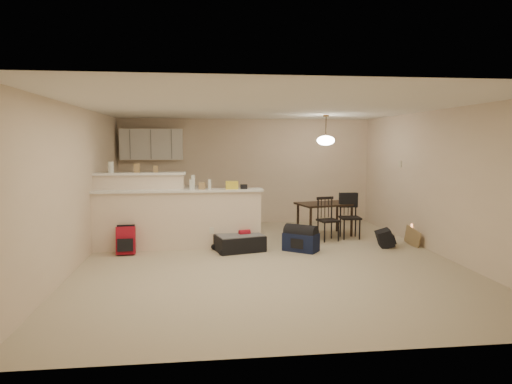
{
  "coord_description": "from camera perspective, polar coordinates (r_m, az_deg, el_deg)",
  "views": [
    {
      "loc": [
        -1.06,
        -7.39,
        1.92
      ],
      "look_at": [
        -0.1,
        0.7,
        1.05
      ],
      "focal_mm": 32.0,
      "sensor_mm": 36.0,
      "label": 1
    }
  ],
  "objects": [
    {
      "name": "jar",
      "position": [
        8.68,
        -17.69,
        2.97
      ],
      "size": [
        0.1,
        0.1,
        0.2
      ],
      "primitive_type": "cylinder",
      "color": "silver",
      "rests_on": "breakfast_bar"
    },
    {
      "name": "small_box",
      "position": [
        8.57,
        -12.43,
        2.81
      ],
      "size": [
        0.08,
        0.06,
        0.12
      ],
      "primitive_type": "cube",
      "color": "#9E7E51",
      "rests_on": "breakfast_bar"
    },
    {
      "name": "breakfast_bar",
      "position": [
        8.51,
        -11.4,
        -2.9
      ],
      "size": [
        3.08,
        0.58,
        1.39
      ],
      "color": "beige",
      "rests_on": "ground"
    },
    {
      "name": "bottle_a",
      "position": [
        8.32,
        -7.88,
        1.21
      ],
      "size": [
        0.07,
        0.07,
        0.26
      ],
      "primitive_type": "cylinder",
      "color": "silver",
      "rests_on": "breakfast_bar"
    },
    {
      "name": "thermostat",
      "position": [
        9.83,
        17.58,
        3.36
      ],
      "size": [
        0.02,
        0.12,
        0.12
      ],
      "primitive_type": "cube",
      "color": "beige",
      "rests_on": "room"
    },
    {
      "name": "dining_chair_far",
      "position": [
        9.44,
        11.68,
        -3.01
      ],
      "size": [
        0.41,
        0.39,
        0.89
      ],
      "primitive_type": null,
      "rotation": [
        0.0,
        0.0,
        -0.05
      ],
      "color": "black",
      "rests_on": "ground"
    },
    {
      "name": "extra_item_x",
      "position": [
        8.33,
        -8.14,
        0.94
      ],
      "size": [
        0.05,
        0.05,
        0.18
      ],
      "primitive_type": "cylinder",
      "color": "silver",
      "rests_on": "breakfast_bar"
    },
    {
      "name": "suitcase",
      "position": [
        8.23,
        -2.04,
        -6.41
      ],
      "size": [
        0.94,
        0.73,
        0.28
      ],
      "primitive_type": "cube",
      "rotation": [
        0.0,
        0.0,
        0.26
      ],
      "color": "black",
      "rests_on": "ground"
    },
    {
      "name": "cereal_box",
      "position": [
        8.61,
        -14.68,
        2.9
      ],
      "size": [
        0.1,
        0.07,
        0.16
      ],
      "primitive_type": "cube",
      "color": "#9E7E51",
      "rests_on": "breakfast_bar"
    },
    {
      "name": "room",
      "position": [
        7.5,
        1.39,
        0.96
      ],
      "size": [
        7.0,
        7.02,
        2.5
      ],
      "color": "#BEAF92",
      "rests_on": "ground"
    },
    {
      "name": "cardboard_sheet",
      "position": [
        9.08,
        18.98,
        -5.37
      ],
      "size": [
        0.1,
        0.44,
        0.34
      ],
      "primitive_type": "cube",
      "rotation": [
        0.0,
        0.0,
        1.74
      ],
      "color": "#9E7E51",
      "rests_on": "ground"
    },
    {
      "name": "kitchen_counter",
      "position": [
        10.73,
        -11.74,
        -1.91
      ],
      "size": [
        1.8,
        0.6,
        0.9
      ],
      "primitive_type": "cube",
      "color": "white",
      "rests_on": "ground"
    },
    {
      "name": "red_backpack",
      "position": [
        8.28,
        -15.96,
        -5.86
      ],
      "size": [
        0.33,
        0.22,
        0.48
      ],
      "primitive_type": "cube",
      "rotation": [
        0.0,
        0.0,
        0.07
      ],
      "color": "#A61223",
      "rests_on": "ground"
    },
    {
      "name": "dining_table",
      "position": [
        9.61,
        8.58,
        -1.87
      ],
      "size": [
        1.23,
        0.97,
        0.68
      ],
      "rotation": [
        0.0,
        0.0,
        0.24
      ],
      "color": "black",
      "rests_on": "ground"
    },
    {
      "name": "upper_cabinets",
      "position": [
        10.77,
        -12.91,
        5.84
      ],
      "size": [
        1.4,
        0.34,
        0.7
      ],
      "primitive_type": "cube",
      "color": "white",
      "rests_on": "room"
    },
    {
      "name": "bottle_b",
      "position": [
        8.33,
        -5.84,
        0.96
      ],
      "size": [
        0.06,
        0.06,
        0.18
      ],
      "primitive_type": "cylinder",
      "color": "silver",
      "rests_on": "breakfast_bar"
    },
    {
      "name": "pendant_lamp",
      "position": [
        9.52,
        8.71,
        6.44
      ],
      "size": [
        0.36,
        0.36,
        0.62
      ],
      "color": "brown",
      "rests_on": "room"
    },
    {
      "name": "extra_item_y",
      "position": [
        8.33,
        -6.77,
        0.77
      ],
      "size": [
        0.12,
        0.1,
        0.13
      ],
      "primitive_type": "cube",
      "color": "#9E7E51",
      "rests_on": "breakfast_bar"
    },
    {
      "name": "dining_chair_near",
      "position": [
        9.13,
        9.03,
        -3.37
      ],
      "size": [
        0.44,
        0.43,
        0.86
      ],
      "primitive_type": null,
      "rotation": [
        0.0,
        0.0,
        0.21
      ],
      "color": "black",
      "rests_on": "ground"
    },
    {
      "name": "black_daypack",
      "position": [
        8.86,
        15.79,
        -5.62
      ],
      "size": [
        0.32,
        0.4,
        0.31
      ],
      "primitive_type": "cube",
      "rotation": [
        0.0,
        0.0,
        1.37
      ],
      "color": "black",
      "rests_on": "ground"
    },
    {
      "name": "pouch",
      "position": [
        8.37,
        -1.52,
        0.67
      ],
      "size": [
        0.12,
        0.1,
        0.08
      ],
      "primitive_type": "cube",
      "color": "#9E7E51",
      "rests_on": "breakfast_bar"
    },
    {
      "name": "navy_duffel",
      "position": [
        8.25,
        5.63,
        -6.24
      ],
      "size": [
        0.68,
        0.62,
        0.33
      ],
      "primitive_type": "cube",
      "rotation": [
        0.0,
        0.0,
        -0.64
      ],
      "color": "#101835",
      "rests_on": "ground"
    },
    {
      "name": "bag_lump",
      "position": [
        8.35,
        -3.03,
        0.86
      ],
      "size": [
        0.22,
        0.18,
        0.14
      ],
      "primitive_type": "cube",
      "color": "#9E7E51",
      "rests_on": "breakfast_bar"
    }
  ]
}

